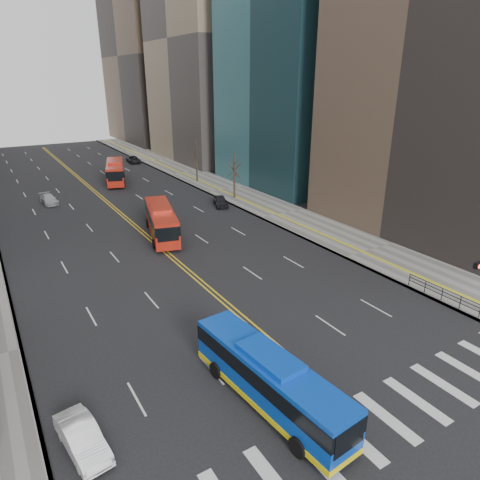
{
  "coord_description": "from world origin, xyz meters",
  "views": [
    {
      "loc": [
        -14.2,
        -10.72,
        16.33
      ],
      "look_at": [
        1.81,
        15.36,
        4.58
      ],
      "focal_mm": 32.0,
      "sensor_mm": 36.0,
      "label": 1
    }
  ],
  "objects": [
    {
      "name": "car_silver",
      "position": [
        -6.97,
        50.95,
        0.63
      ],
      "size": [
        2.17,
        4.46,
        1.25
      ],
      "primitive_type": "imported",
      "rotation": [
        0.0,
        0.0,
        0.1
      ],
      "color": "#AAABB0",
      "rests_on": "ground"
    },
    {
      "name": "street_trees",
      "position": [
        -7.18,
        34.55,
        4.87
      ],
      "size": [
        35.2,
        47.2,
        7.6
      ],
      "color": "black",
      "rests_on": "ground"
    },
    {
      "name": "car_white",
      "position": [
        -12.5,
        6.04,
        0.67
      ],
      "size": [
        2.0,
        4.24,
        1.34
      ],
      "primitive_type": "imported",
      "rotation": [
        0.0,
        0.0,
        0.15
      ],
      "color": "white",
      "rests_on": "ground"
    },
    {
      "name": "office_towers",
      "position": [
        0.12,
        68.51,
        23.92
      ],
      "size": [
        83.0,
        134.0,
        58.0
      ],
      "color": "#9B9C9E",
      "rests_on": "ground"
    },
    {
      "name": "crosswalk",
      "position": [
        0.0,
        0.0,
        0.01
      ],
      "size": [
        26.7,
        4.0,
        0.01
      ],
      "color": "silver",
      "rests_on": "ground"
    },
    {
      "name": "red_bus_far",
      "position": [
        4.6,
        58.91,
        1.97
      ],
      "size": [
        5.66,
        11.41,
        3.53
      ],
      "color": "red",
      "rests_on": "ground"
    },
    {
      "name": "car_dark_far",
      "position": [
        12.5,
        73.76,
        0.65
      ],
      "size": [
        2.66,
        4.9,
        1.31
      ],
      "primitive_type": "imported",
      "rotation": [
        0.0,
        0.0,
        -0.11
      ],
      "color": "black",
      "rests_on": "ground"
    },
    {
      "name": "pedestrian_railing",
      "position": [
        14.3,
        6.0,
        0.82
      ],
      "size": [
        0.06,
        6.06,
        1.02
      ],
      "color": "black",
      "rests_on": "sidewalk_right"
    },
    {
      "name": "centerline",
      "position": [
        0.0,
        55.0,
        0.01
      ],
      "size": [
        0.55,
        100.0,
        0.01
      ],
      "color": "gold",
      "rests_on": "ground"
    },
    {
      "name": "red_bus_near",
      "position": [
        1.44,
        31.01,
        1.9
      ],
      "size": [
        5.14,
        11.0,
        3.41
      ],
      "color": "red",
      "rests_on": "ground"
    },
    {
      "name": "sidewalk_right",
      "position": [
        17.5,
        45.0,
        0.07
      ],
      "size": [
        7.0,
        130.0,
        0.15
      ],
      "primitive_type": "cube",
      "color": "slate",
      "rests_on": "ground"
    },
    {
      "name": "car_dark_mid",
      "position": [
        12.5,
        37.77,
        0.69
      ],
      "size": [
        2.93,
        4.34,
        1.37
      ],
      "primitive_type": "imported",
      "rotation": [
        0.0,
        0.0,
        -0.36
      ],
      "color": "black",
      "rests_on": "ground"
    },
    {
      "name": "blue_bus",
      "position": [
        -3.38,
        4.0,
        1.64
      ],
      "size": [
        3.15,
        10.76,
        3.12
      ],
      "color": "#0C41BE",
      "rests_on": "ground"
    },
    {
      "name": "ground",
      "position": [
        0.0,
        0.0,
        0.0
      ],
      "size": [
        220.0,
        220.0,
        0.0
      ],
      "primitive_type": "plane",
      "color": "black"
    }
  ]
}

